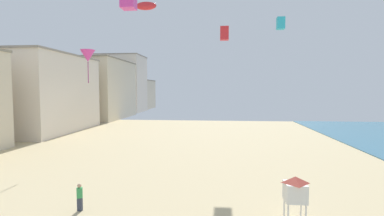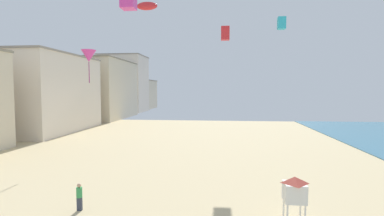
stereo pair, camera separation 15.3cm
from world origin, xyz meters
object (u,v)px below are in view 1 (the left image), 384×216
Objects in this scene: lifeguard_stand at (295,190)px; kite_red_box at (224,33)px; kite_flyer at (80,196)px; kite_magenta_delta at (88,56)px; kite_red_parafoil at (146,6)px; kite_cyan_box at (281,23)px.

lifeguard_stand is 1.54× the size of kite_red_box.
kite_flyer is 26.13m from kite_red_box.
kite_red_parafoil is at bearing 49.85° from kite_magenta_delta.
lifeguard_stand is 30.96m from kite_red_parafoil.
kite_magenta_delta reaches higher than lifeguard_stand.
kite_red_box is at bearing -7.06° from kite_red_parafoil.
kite_cyan_box is (15.17, 18.05, 13.81)m from kite_flyer.
kite_red_box is (10.34, -1.28, -4.02)m from kite_red_parafoil.
kite_red_parafoil is at bearing 166.78° from kite_cyan_box.
kite_red_box reaches higher than lifeguard_stand.
kite_flyer is 12.32m from lifeguard_stand.
kite_cyan_box is at bearing 6.01° from kite_magenta_delta.
kite_red_box is (-6.33, 2.64, -0.51)m from kite_cyan_box.
kite_flyer is at bearing -113.13° from kite_red_box.
kite_magenta_delta reaches higher than kite_flyer.
kite_magenta_delta is at bearing -130.72° from kite_flyer.
kite_flyer is at bearing -86.08° from kite_red_parafoil.
kite_cyan_box is at bearing -22.60° from kite_red_box.
kite_magenta_delta is at bearing -173.99° from kite_cyan_box.
kite_red_parafoil reaches higher than kite_cyan_box.
kite_cyan_box is at bearing -13.22° from kite_red_parafoil.
kite_cyan_box is 6.88m from kite_red_box.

